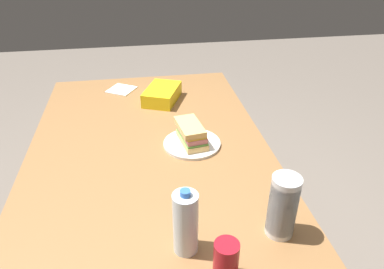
{
  "coord_description": "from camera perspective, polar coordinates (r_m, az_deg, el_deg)",
  "views": [
    {
      "loc": [
        -1.24,
        0.02,
        1.59
      ],
      "look_at": [
        0.02,
        -0.18,
        0.83
      ],
      "focal_mm": 33.7,
      "sensor_mm": 36.0,
      "label": 1
    }
  ],
  "objects": [
    {
      "name": "paper_plate",
      "position": [
        1.5,
        0.0,
        -1.44
      ],
      "size": [
        0.24,
        0.24,
        0.01
      ],
      "primitive_type": "cylinder",
      "color": "white",
      "rests_on": "dining_table"
    },
    {
      "name": "dining_table",
      "position": [
        1.53,
        -6.52,
        -5.42
      ],
      "size": [
        1.61,
        0.99,
        0.78
      ],
      "color": "olive",
      "rests_on": "ground_plane"
    },
    {
      "name": "sandwich",
      "position": [
        1.48,
        -0.11,
        0.15
      ],
      "size": [
        0.19,
        0.12,
        0.08
      ],
      "color": "#DBB26B",
      "rests_on": "paper_plate"
    },
    {
      "name": "plastic_cup_stack",
      "position": [
        1.09,
        14.17,
        -10.95
      ],
      "size": [
        0.08,
        0.08,
        0.2
      ],
      "color": "silver",
      "rests_on": "dining_table"
    },
    {
      "name": "paper_napkin",
      "position": [
        2.04,
        -11.1,
        6.99
      ],
      "size": [
        0.18,
        0.18,
        0.01
      ],
      "primitive_type": "cube",
      "rotation": [
        0.0,
        0.0,
        5.74
      ],
      "color": "white",
      "rests_on": "dining_table"
    },
    {
      "name": "water_bottle_tall",
      "position": [
        1.01,
        -1.02,
        -13.81
      ],
      "size": [
        0.07,
        0.07,
        0.21
      ],
      "color": "silver",
      "rests_on": "dining_table"
    },
    {
      "name": "chip_bag",
      "position": [
        1.88,
        -4.76,
        6.37
      ],
      "size": [
        0.27,
        0.23,
        0.07
      ],
      "primitive_type": "cube",
      "rotation": [
        0.0,
        0.0,
        2.75
      ],
      "color": "yellow",
      "rests_on": "dining_table"
    },
    {
      "name": "soda_can_red",
      "position": [
        0.98,
        5.38,
        -19.33
      ],
      "size": [
        0.07,
        0.07,
        0.12
      ],
      "primitive_type": "cylinder",
      "color": "maroon",
      "rests_on": "dining_table"
    }
  ]
}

